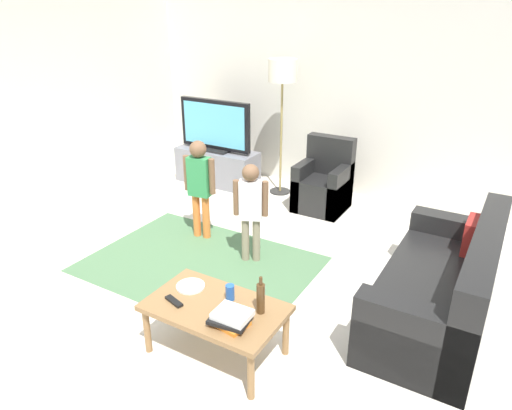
# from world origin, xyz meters

# --- Properties ---
(ground) EXTENTS (7.80, 7.80, 0.00)m
(ground) POSITION_xyz_m (0.00, 0.00, 0.00)
(ground) COLOR beige
(wall_back) EXTENTS (6.00, 0.12, 2.70)m
(wall_back) POSITION_xyz_m (0.00, 3.00, 1.35)
(wall_back) COLOR silver
(wall_back) RESTS_ON ground
(area_rug) EXTENTS (2.20, 1.60, 0.01)m
(area_rug) POSITION_xyz_m (-0.48, 0.31, 0.00)
(area_rug) COLOR #4C724C
(area_rug) RESTS_ON ground
(tv_stand) EXTENTS (1.20, 0.44, 0.50)m
(tv_stand) POSITION_xyz_m (-1.65, 2.30, 0.24)
(tv_stand) COLOR slate
(tv_stand) RESTS_ON ground
(tv) EXTENTS (1.10, 0.28, 0.71)m
(tv) POSITION_xyz_m (-1.65, 2.28, 0.85)
(tv) COLOR black
(tv) RESTS_ON tv_stand
(couch) EXTENTS (0.80, 1.80, 0.86)m
(couch) POSITION_xyz_m (1.78, 0.60, 0.29)
(couch) COLOR black
(couch) RESTS_ON ground
(armchair) EXTENTS (0.60, 0.60, 0.90)m
(armchair) POSITION_xyz_m (0.02, 2.26, 0.30)
(armchair) COLOR black
(armchair) RESTS_ON ground
(floor_lamp) EXTENTS (0.36, 0.36, 1.78)m
(floor_lamp) POSITION_xyz_m (-0.71, 2.45, 1.54)
(floor_lamp) COLOR #262626
(floor_lamp) RESTS_ON ground
(child_near_tv) EXTENTS (0.37, 0.18, 1.11)m
(child_near_tv) POSITION_xyz_m (-0.83, 0.82, 0.67)
(child_near_tv) COLOR orange
(child_near_tv) RESTS_ON ground
(child_center) EXTENTS (0.32, 0.20, 1.03)m
(child_center) POSITION_xyz_m (-0.09, 0.65, 0.62)
(child_center) COLOR gray
(child_center) RESTS_ON ground
(coffee_table) EXTENTS (1.00, 0.60, 0.42)m
(coffee_table) POSITION_xyz_m (0.40, -0.66, 0.37)
(coffee_table) COLOR olive
(coffee_table) RESTS_ON ground
(book_stack) EXTENTS (0.28, 0.23, 0.10)m
(book_stack) POSITION_xyz_m (0.62, -0.78, 0.47)
(book_stack) COLOR orange
(book_stack) RESTS_ON coffee_table
(bottle) EXTENTS (0.06, 0.06, 0.29)m
(bottle) POSITION_xyz_m (0.72, -0.56, 0.54)
(bottle) COLOR #4C3319
(bottle) RESTS_ON coffee_table
(tv_remote) EXTENTS (0.18, 0.09, 0.02)m
(tv_remote) POSITION_xyz_m (0.12, -0.78, 0.43)
(tv_remote) COLOR black
(tv_remote) RESTS_ON coffee_table
(soda_can) EXTENTS (0.07, 0.07, 0.12)m
(soda_can) POSITION_xyz_m (0.45, -0.54, 0.48)
(soda_can) COLOR #2659B2
(soda_can) RESTS_ON coffee_table
(plate) EXTENTS (0.22, 0.22, 0.02)m
(plate) POSITION_xyz_m (0.10, -0.56, 0.43)
(plate) COLOR white
(plate) RESTS_ON coffee_table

